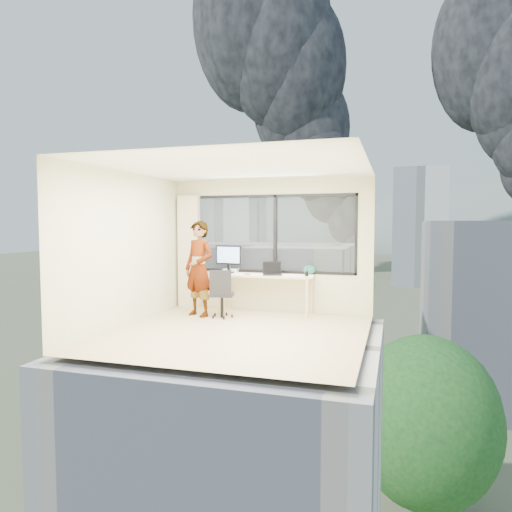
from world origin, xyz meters
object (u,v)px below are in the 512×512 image
at_px(chair, 222,293).
at_px(person, 199,269).
at_px(handbag, 309,270).
at_px(monitor, 229,259).
at_px(game_console, 231,270).
at_px(laptop, 272,269).
at_px(desk, 266,294).

height_order(chair, person, person).
distance_m(person, handbag, 2.11).
xyz_separation_m(monitor, game_console, (0.00, 0.15, -0.24)).
height_order(person, monitor, person).
xyz_separation_m(chair, laptop, (0.80, 0.60, 0.41)).
bearing_deg(game_console, chair, -77.00).
relative_size(desk, handbag, 7.65).
distance_m(monitor, handbag, 1.62).
height_order(desk, game_console, game_console).
bearing_deg(game_console, handbag, 3.56).
distance_m(desk, chair, 0.93).
distance_m(chair, laptop, 1.08).
bearing_deg(desk, handbag, 16.64).
xyz_separation_m(desk, monitor, (-0.80, 0.10, 0.65)).
bearing_deg(desk, laptop, -22.91).
bearing_deg(game_console, person, -106.20).
bearing_deg(monitor, game_console, 97.10).
height_order(desk, monitor, monitor).
bearing_deg(laptop, chair, -161.92).
xyz_separation_m(desk, laptop, (0.14, -0.06, 0.49)).
bearing_deg(handbag, laptop, -137.92).
xyz_separation_m(monitor, laptop, (0.94, -0.16, -0.16)).
height_order(person, handbag, person).
xyz_separation_m(monitor, handbag, (1.60, 0.14, -0.19)).
xyz_separation_m(game_console, handbag, (1.60, -0.01, 0.06)).
bearing_deg(person, desk, 50.53).
bearing_deg(laptop, monitor, 151.93).
bearing_deg(laptop, desk, 138.50).
bearing_deg(person, monitor, 87.29).
relative_size(monitor, game_console, 1.99).
bearing_deg(chair, laptop, 23.77).
bearing_deg(handbag, desk, -145.80).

